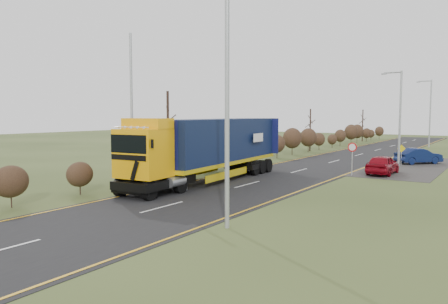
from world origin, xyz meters
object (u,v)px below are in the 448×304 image
object	(u,v)px
lorry	(210,145)
streetlight_near	(224,93)
car_red_hatchback	(383,165)
car_blue_sedan	(419,156)
speed_sign	(352,152)

from	to	relation	value
lorry	streetlight_near	world-z (taller)	streetlight_near
streetlight_near	car_red_hatchback	bearing A→B (deg)	85.68
lorry	car_blue_sedan	bearing A→B (deg)	58.26
lorry	car_blue_sedan	distance (m)	21.08
car_blue_sedan	speed_sign	distance (m)	11.02
speed_sign	streetlight_near	bearing A→B (deg)	-89.08
lorry	streetlight_near	distance (m)	11.98
car_blue_sedan	streetlight_near	xyz separation A→B (m)	(-2.43, -27.85, 4.56)
car_red_hatchback	streetlight_near	xyz separation A→B (m)	(-1.44, -19.02, 4.52)
lorry	car_red_hatchback	world-z (taller)	lorry
speed_sign	car_blue_sedan	bearing A→B (deg)	75.72
lorry	car_red_hatchback	xyz separation A→B (m)	(8.61, 9.86, -1.67)
streetlight_near	speed_sign	bearing A→B (deg)	90.92
car_red_hatchback	lorry	bearing A→B (deg)	48.71
car_blue_sedan	speed_sign	size ratio (longest dim) A/B	1.75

